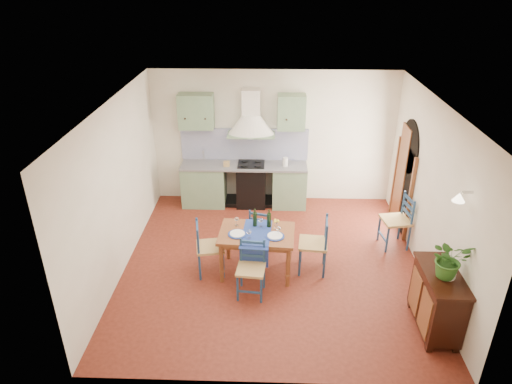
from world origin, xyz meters
TOP-DOWN VIEW (x-y plane):
  - floor at (0.00, 0.00)m, footprint 5.00×5.00m
  - back_wall at (-0.47, 2.29)m, footprint 5.00×0.96m
  - right_wall at (2.50, 0.28)m, footprint 0.26×5.00m
  - left_wall at (-2.50, 0.00)m, footprint 0.04×5.00m
  - ceiling at (0.00, 0.00)m, footprint 5.00×5.00m
  - dining_table at (-0.26, -0.23)m, footprint 1.25×0.96m
  - chair_near at (-0.33, -0.79)m, footprint 0.46×0.46m
  - chair_far at (-0.20, 0.49)m, footprint 0.48×0.48m
  - chair_left at (-1.05, -0.27)m, footprint 0.52×0.52m
  - chair_right at (0.70, -0.15)m, footprint 0.51×0.51m
  - chair_spare at (2.23, 0.66)m, footprint 0.53×0.53m
  - sideboard at (2.26, -1.47)m, footprint 0.50×1.05m
  - potted_plant at (2.28, -1.52)m, footprint 0.55×0.49m

SIDE VIEW (x-z plane):
  - floor at x=0.00m, z-range 0.00..0.00m
  - chair_far at x=-0.20m, z-range 0.01..0.83m
  - chair_near at x=-0.33m, z-range 0.02..0.92m
  - chair_left at x=-1.05m, z-range 0.02..0.97m
  - sideboard at x=2.26m, z-range 0.04..0.98m
  - chair_right at x=0.70m, z-range 0.02..1.01m
  - chair_spare at x=2.23m, z-range 0.02..1.01m
  - dining_table at x=-0.26m, z-range 0.14..1.22m
  - back_wall at x=-0.47m, z-range -0.35..2.45m
  - potted_plant at x=2.28m, z-range 0.94..1.48m
  - right_wall at x=2.50m, z-range -0.06..2.74m
  - left_wall at x=-2.50m, z-range 0.00..2.80m
  - ceiling at x=0.00m, z-range 2.80..2.81m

